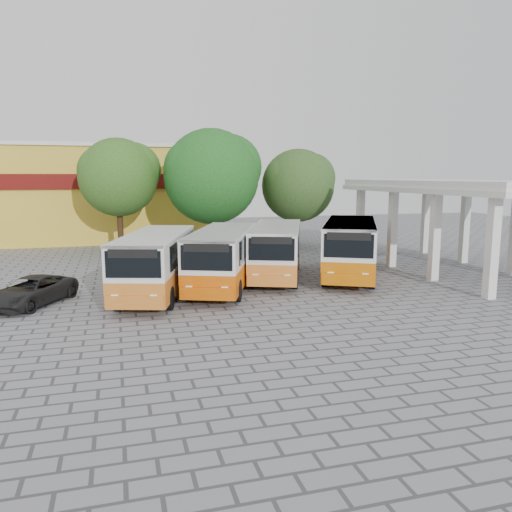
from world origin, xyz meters
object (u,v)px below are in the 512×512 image
object	(u,v)px
bus_centre_left	(223,255)
bus_far_right	(350,245)
bus_centre_right	(277,248)
bus_far_left	(156,260)
parked_car	(31,291)

from	to	relation	value
bus_centre_left	bus_far_right	world-z (taller)	bus_far_right
bus_centre_right	bus_far_right	distance (m)	4.16
bus_far_left	parked_car	size ratio (longest dim) A/B	1.94
bus_centre_right	parked_car	bearing A→B (deg)	-146.22
bus_far_left	bus_centre_right	distance (m)	7.17
bus_centre_right	bus_far_left	bearing A→B (deg)	-139.59
bus_far_left	bus_centre_left	distance (m)	3.43
bus_centre_right	bus_far_right	xyz separation A→B (m)	(4.07, -0.84, 0.12)
parked_car	bus_far_left	bearing A→B (deg)	33.59
bus_far_left	parked_car	distance (m)	5.59
parked_car	bus_far_right	bearing A→B (deg)	36.34
bus_centre_left	bus_centre_right	size ratio (longest dim) A/B	1.01
bus_far_right	bus_far_left	bearing A→B (deg)	-144.76
bus_far_left	bus_centre_left	world-z (taller)	bus_centre_left
bus_centre_left	bus_far_left	bearing A→B (deg)	-148.35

